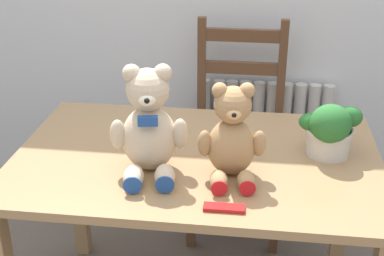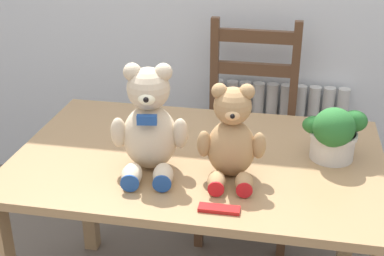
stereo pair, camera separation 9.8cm
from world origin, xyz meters
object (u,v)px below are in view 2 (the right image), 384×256
Objects in this scene: wooden_chair_behind at (249,135)px; chocolate_bar at (219,209)px; teddy_bear_left at (149,126)px; teddy_bear_right at (232,138)px; potted_plant at (334,133)px.

wooden_chair_behind is 1.09m from chocolate_bar.
teddy_bear_left is 2.98× the size of chocolate_bar.
wooden_chair_behind is 0.94m from teddy_bear_right.
wooden_chair_behind is 0.98m from teddy_bear_left.
potted_plant is 1.75× the size of chocolate_bar.
teddy_bear_right reaches higher than potted_plant.
wooden_chair_behind is at bearing -95.93° from teddy_bear_right.
potted_plant reaches higher than chocolate_bar.
wooden_chair_behind is at bearing -116.14° from teddy_bear_left.
teddy_bear_left is at bearing -162.97° from potted_plant.
chocolate_bar is (-0.01, -0.21, -0.13)m from teddy_bear_right.
chocolate_bar is at bearing 81.64° from teddy_bear_right.
teddy_bear_right reaches higher than chocolate_bar.
teddy_bear_left is at bearing 73.46° from wooden_chair_behind.
potted_plant is (0.59, 0.18, -0.05)m from teddy_bear_left.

